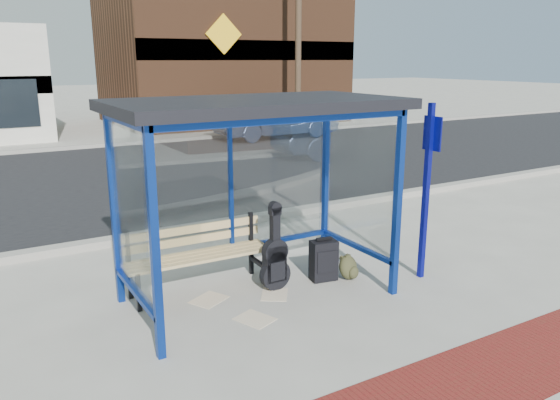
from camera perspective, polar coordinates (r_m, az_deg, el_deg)
ground at (r=6.85m, az=-2.19°, el=-10.09°), size 120.00×120.00×0.00m
curb_near at (r=9.33m, az=-10.68°, el=-3.17°), size 60.00×0.25×0.12m
street_asphalt at (r=14.11m, az=-17.80°, el=2.16°), size 60.00×10.00×0.00m
curb_far at (r=19.04m, az=-21.31°, el=5.10°), size 60.00×0.25×0.12m
far_sidewalk at (r=20.90m, az=-22.17°, el=5.62°), size 60.00×4.00×0.01m
bus_shelter at (r=6.34m, az=-2.68°, el=7.42°), size 3.30×1.80×2.42m
storefront_brown at (r=26.37m, az=-6.14°, el=15.20°), size 10.00×7.08×6.40m
tree_right at (r=31.64m, az=-1.18°, el=19.24°), size 3.60×3.60×7.03m
utility_pole_east at (r=22.39m, az=1.93°, el=17.73°), size 1.60×0.24×8.00m
bench at (r=6.97m, az=-8.68°, el=-5.43°), size 1.86×0.50×0.87m
guitar_bag at (r=6.92m, az=-0.52°, el=-6.26°), size 0.40×0.12×1.09m
suitcase at (r=7.26m, az=4.58°, el=-6.32°), size 0.37×0.28×0.60m
backpack at (r=7.37m, az=7.21°, el=-7.06°), size 0.31×0.29×0.33m
sign_post at (r=7.31m, az=15.11°, el=1.81°), size 0.09×0.29×2.33m
newspaper_a at (r=6.83m, az=-7.44°, el=-10.29°), size 0.52×0.49×0.01m
newspaper_b at (r=6.32m, az=-2.65°, el=-12.32°), size 0.45×0.50×0.01m
newspaper_c at (r=6.91m, az=-0.57°, el=-9.83°), size 0.49×0.51×0.01m
parked_car at (r=20.37m, az=-0.42°, el=8.62°), size 4.60×1.61×1.51m
fire_hydrant at (r=23.70m, az=4.88°, el=8.43°), size 0.30×0.20×0.66m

